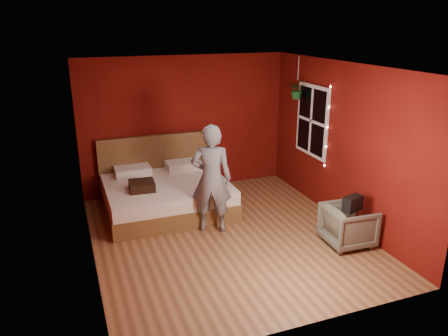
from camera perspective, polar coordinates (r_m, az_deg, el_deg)
floor at (r=6.89m, az=0.43°, el=-8.94°), size 4.50×4.50×0.00m
room_walls at (r=6.29m, az=0.46°, el=4.73°), size 4.04×4.54×2.62m
window at (r=7.98m, az=11.42°, el=6.08°), size 0.05×0.97×1.27m
fairy_lights at (r=7.54m, az=13.35°, el=5.20°), size 0.04×0.04×1.45m
bed at (r=7.82m, az=-7.65°, el=-3.18°), size 2.11×1.80×1.16m
person at (r=6.76m, az=-1.66°, el=-1.43°), size 0.75×0.63×1.74m
armchair at (r=6.80m, az=15.90°, el=-7.20°), size 0.71×0.70×0.62m
handbag at (r=6.50m, az=16.46°, el=-4.45°), size 0.33×0.23×0.22m
throw_pillow at (r=7.36m, az=-10.68°, el=-2.29°), size 0.44×0.44×0.15m
hanging_plant at (r=8.14m, az=9.55°, el=10.08°), size 0.36×0.33×0.76m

